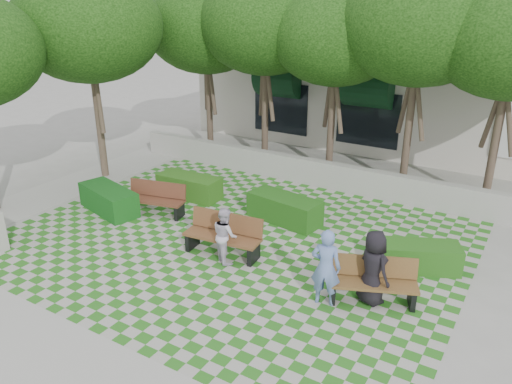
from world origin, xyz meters
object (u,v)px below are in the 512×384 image
Objects in this scene: hedge_midleft at (189,186)px; person_white at (225,235)px; bench_mid at (224,236)px; hedge_midright at (284,209)px; bench_east at (373,282)px; bench_west at (155,199)px; hedge_west at (109,200)px; person_dark at (373,267)px; hedge_east at (418,257)px; person_blue at (326,267)px.

hedge_midleft is 1.48× the size of person_white.
hedge_midright is (0.40, 2.58, -0.13)m from bench_mid.
bench_east is 1.01× the size of bench_west.
person_white is (4.84, -0.66, 0.34)m from hedge_west.
hedge_midleft is at bearing 10.02° from person_dark.
bench_west reaches higher than hedge_midleft.
bench_mid reaches higher than bench_east.
person_dark is (-0.01, -0.04, 0.37)m from bench_east.
bench_east is at bearing -142.22° from person_white.
person_dark is at bearing -21.68° from bench_west.
bench_east reaches higher than bench_west.
hedge_east is at bearing 52.08° from bench_east.
person_white is (-3.75, -0.16, -0.13)m from person_dark.
bench_west is 0.89× the size of hedge_midright.
bench_west is at bearing 24.22° from hedge_west.
bench_mid is 0.94× the size of hedge_midright.
bench_mid is 1.18× the size of person_blue.
person_dark is (7.23, -1.11, 0.38)m from bench_west.
person_blue is (-0.86, -0.62, 0.41)m from bench_east.
person_blue is (6.35, -3.30, 0.52)m from hedge_midleft.
hedge_midleft is 7.71m from person_dark.
bench_mid is 0.98× the size of hedge_midleft.
hedge_east is 4.20m from hedge_midright.
hedge_midleft is at bearing 136.64° from bench_east.
hedge_midleft is at bearing -40.11° from person_blue.
hedge_midleft is at bearing 75.81° from bench_west.
bench_west is (-3.22, 0.99, -0.04)m from bench_mid.
bench_east is 1.14m from person_blue.
person_white is at bearing -54.44° from bench_mid.
hedge_west reaches higher than hedge_midleft.
person_white is at bearing -7.80° from hedge_west.
bench_west is at bearing 14.53° from person_white.
bench_mid is 1.08× the size of hedge_east.
bench_west is 1.37× the size of person_white.
hedge_midright is at bearing -62.58° from person_blue.
hedge_east is at bearing -131.11° from person_blue.
person_dark is at bearing -142.82° from person_white.
bench_east is at bearing -36.31° from hedge_midright.
hedge_midleft is (-7.72, 0.77, 0.03)m from hedge_east.
person_blue is 1.23× the size of person_white.
person_blue is (7.74, -1.08, 0.51)m from hedge_west.
bench_east is 4.49m from hedge_midright.
hedge_west is at bearing -122.21° from hedge_midleft.
hedge_midleft is (-7.21, 2.68, -0.11)m from bench_east.
bench_mid is 3.37m from bench_west.
bench_east is 1.38× the size of person_white.
person_white reaches higher than bench_mid.
bench_east reaches higher than hedge_west.
hedge_midright is 4.53m from person_dark.
person_white is at bearing -92.87° from hedge_midright.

